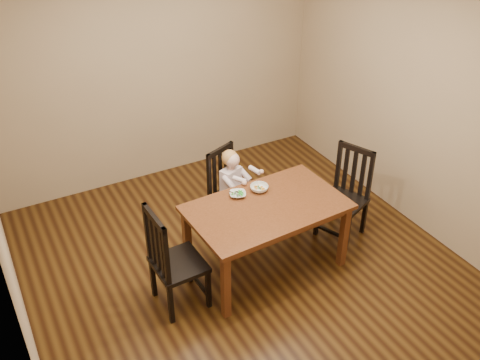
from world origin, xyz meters
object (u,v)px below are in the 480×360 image
dining_table (267,213)px  chair_right (346,195)px  chair_child (229,192)px  bowl_peas (238,194)px  bowl_veg (259,188)px  toddler (232,183)px  chair_left (173,261)px

dining_table → chair_right: chair_right is taller
chair_child → bowl_peas: size_ratio=5.97×
bowl_veg → toddler: bearing=96.6°
toddler → bowl_veg: toddler is taller
bowl_peas → bowl_veg: (0.22, -0.02, 0.01)m
dining_table → bowl_peas: size_ratio=9.62×
bowl_peas → chair_child: bearing=72.2°
chair_child → bowl_peas: chair_child is taller
chair_child → chair_right: size_ratio=0.94×
toddler → bowl_veg: (0.05, -0.45, 0.18)m
bowl_veg → chair_child: bearing=98.0°
chair_right → bowl_veg: size_ratio=5.62×
dining_table → bowl_veg: (0.06, 0.25, 0.11)m
chair_right → toddler: (-1.00, 0.62, 0.10)m
chair_right → bowl_peas: bearing=59.1°
toddler → chair_child: bearing=-90.0°
chair_child → bowl_veg: 0.59m
dining_table → bowl_peas: bearing=121.0°
chair_left → bowl_peas: chair_left is taller
dining_table → bowl_veg: size_ratio=8.50×
chair_child → toddler: 0.14m
dining_table → chair_child: bearing=90.4°
dining_table → toddler: bearing=89.1°
dining_table → chair_right: bearing=4.9°
chair_left → toddler: 1.24m
bowl_peas → toddler: bearing=68.6°
chair_left → toddler: chair_left is taller
dining_table → chair_child: size_ratio=1.61×
chair_child → chair_right: 1.21m
chair_right → bowl_peas: (-1.17, 0.18, 0.27)m
chair_child → bowl_peas: 0.59m
bowl_veg → bowl_peas: bearing=175.9°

